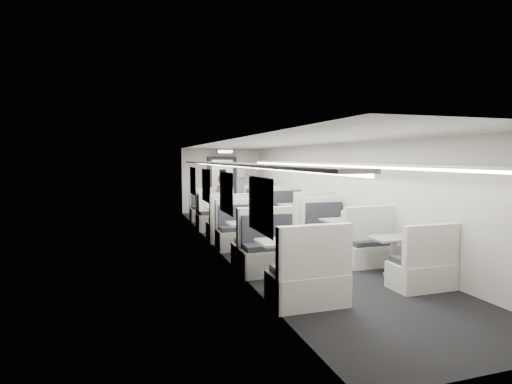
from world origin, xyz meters
TOP-DOWN VIEW (x-y plane):
  - room at (0.00, 0.00)m, footprint 3.24×12.24m
  - booth_left_a at (-1.00, 3.25)m, footprint 0.99×2.00m
  - booth_left_b at (-1.00, 1.49)m, footprint 1.09×2.22m
  - booth_left_c at (-1.00, -0.98)m, footprint 1.03×2.09m
  - booth_left_d at (-1.00, -3.03)m, footprint 1.07×2.18m
  - booth_right_a at (1.00, 3.73)m, footprint 1.00×2.02m
  - booth_right_b at (1.00, 1.09)m, footprint 1.13×2.30m
  - booth_right_c at (1.00, -1.31)m, footprint 1.05×2.12m
  - booth_right_d at (1.00, -3.01)m, footprint 0.96×1.96m
  - passenger at (-0.76, 2.36)m, footprint 0.64×0.49m
  - window_a at (-1.49, 3.40)m, footprint 0.02×1.18m
  - window_b at (-1.49, 1.20)m, footprint 0.02×1.18m
  - window_c at (-1.49, -1.00)m, footprint 0.02×1.18m
  - window_d at (-1.49, -3.20)m, footprint 0.02×1.18m
  - luggage_rack_left at (-1.24, -0.30)m, footprint 0.46×10.40m
  - luggage_rack_right at (1.24, -0.30)m, footprint 0.46×10.40m
  - vestibule_door at (0.00, 5.93)m, footprint 1.10×0.13m
  - exit_sign at (0.00, 5.44)m, footprint 0.62×0.12m
  - wall_notice at (0.75, 5.92)m, footprint 0.32×0.02m

SIDE VIEW (x-z plane):
  - booth_right_d at x=1.00m, z-range -0.17..0.87m
  - booth_left_a at x=-1.00m, z-range -0.18..0.89m
  - booth_right_a at x=1.00m, z-range -0.18..0.90m
  - booth_left_c at x=-1.00m, z-range -0.18..0.93m
  - booth_right_c at x=1.00m, z-range -0.19..0.95m
  - booth_left_d at x=-1.00m, z-range -0.19..0.97m
  - booth_left_b at x=-1.00m, z-range -0.20..0.99m
  - booth_right_b at x=1.00m, z-range -0.20..1.03m
  - passenger at x=-0.76m, z-range 0.00..1.58m
  - vestibule_door at x=0.00m, z-range -0.01..2.09m
  - room at x=0.00m, z-range -0.12..2.52m
  - window_a at x=-1.49m, z-range 0.93..1.77m
  - window_b at x=-1.49m, z-range 0.93..1.77m
  - window_c at x=-1.49m, z-range 0.93..1.77m
  - window_d at x=-1.49m, z-range 0.93..1.77m
  - wall_notice at x=0.75m, z-range 1.30..1.70m
  - luggage_rack_left at x=-1.24m, z-range 1.87..1.96m
  - luggage_rack_right at x=1.24m, z-range 1.87..1.96m
  - exit_sign at x=0.00m, z-range 2.20..2.36m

